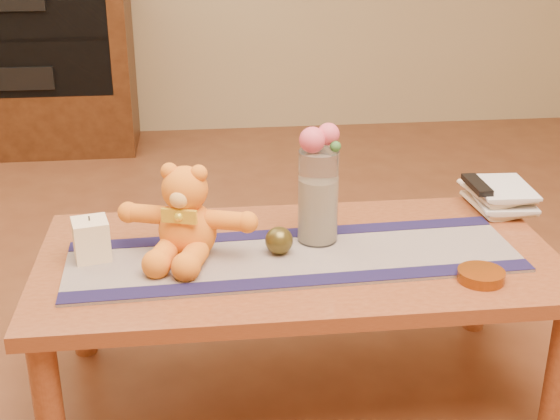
{
  "coord_description": "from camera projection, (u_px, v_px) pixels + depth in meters",
  "views": [
    {
      "loc": [
        -0.26,
        -1.83,
        1.34
      ],
      "look_at": [
        -0.05,
        0.0,
        0.58
      ],
      "focal_mm": 48.47,
      "sensor_mm": 36.0,
      "label": 1
    }
  ],
  "objects": [
    {
      "name": "table_leg_bl",
      "position": [
        80.0,
        294.0,
        2.34
      ],
      "size": [
        0.07,
        0.07,
        0.41
      ],
      "primitive_type": "cylinder",
      "color": "brown",
      "rests_on": "floor"
    },
    {
      "name": "floor",
      "position": [
        297.0,
        391.0,
        2.22
      ],
      "size": [
        5.5,
        5.5,
        0.0
      ],
      "primitive_type": "plane",
      "color": "brown",
      "rests_on": "ground"
    },
    {
      "name": "candle_wick",
      "position": [
        89.0,
        218.0,
        1.96
      ],
      "size": [
        0.0,
        0.0,
        0.01
      ],
      "primitive_type": "cylinder",
      "rotation": [
        0.0,
        0.0,
        0.23
      ],
      "color": "black",
      "rests_on": "pillar_candle"
    },
    {
      "name": "pillar_candle",
      "position": [
        91.0,
        239.0,
        1.98
      ],
      "size": [
        0.11,
        0.11,
        0.11
      ],
      "primitive_type": "cube",
      "rotation": [
        0.0,
        0.0,
        0.23
      ],
      "color": "#FFE9BB",
      "rests_on": "persian_runner"
    },
    {
      "name": "book_top",
      "position": [
        477.0,
        189.0,
        2.31
      ],
      "size": [
        0.18,
        0.23,
        0.02
      ],
      "primitive_type": "imported",
      "rotation": [
        0.0,
        0.0,
        -0.05
      ],
      "color": "beige",
      "rests_on": "book_upper"
    },
    {
      "name": "cabinet_cavity",
      "position": [
        9.0,
        40.0,
        3.9
      ],
      "size": [
        1.02,
        0.03,
        0.61
      ],
      "primitive_type": "cube",
      "color": "black",
      "rests_on": "media_cabinet"
    },
    {
      "name": "runner_border_near",
      "position": [
        304.0,
        281.0,
        1.88
      ],
      "size": [
        1.2,
        0.1,
        0.0
      ],
      "primitive_type": "cube",
      "rotation": [
        0.0,
        0.0,
        0.04
      ],
      "color": "#161237",
      "rests_on": "persian_runner"
    },
    {
      "name": "glass_vase",
      "position": [
        318.0,
        197.0,
        2.06
      ],
      "size": [
        0.11,
        0.11,
        0.26
      ],
      "primitive_type": "cylinder",
      "color": "silver",
      "rests_on": "persian_runner"
    },
    {
      "name": "persian_runner",
      "position": [
        294.0,
        257.0,
        2.02
      ],
      "size": [
        1.21,
        0.39,
        0.01
      ],
      "primitive_type": "cube",
      "rotation": [
        0.0,
        0.0,
        0.04
      ],
      "color": "#1F1B4D",
      "rests_on": "coffee_table_top"
    },
    {
      "name": "amber_dish",
      "position": [
        481.0,
        276.0,
        1.9
      ],
      "size": [
        0.13,
        0.13,
        0.03
      ],
      "primitive_type": "cylinder",
      "rotation": [
        0.0,
        0.0,
        -0.06
      ],
      "color": "#BF5914",
      "rests_on": "coffee_table_top"
    },
    {
      "name": "blue_flower_back",
      "position": [
        321.0,
        137.0,
        2.03
      ],
      "size": [
        0.04,
        0.04,
        0.04
      ],
      "primitive_type": "sphere",
      "color": "#4D68A7",
      "rests_on": "glass_vase"
    },
    {
      "name": "tv_remote",
      "position": [
        477.0,
        185.0,
        2.29
      ],
      "size": [
        0.05,
        0.16,
        0.02
      ],
      "primitive_type": "cube",
      "rotation": [
        0.0,
        0.0,
        0.0
      ],
      "color": "black",
      "rests_on": "book_top"
    },
    {
      "name": "leaf_sprig",
      "position": [
        335.0,
        146.0,
        1.99
      ],
      "size": [
        0.03,
        0.03,
        0.03
      ],
      "primitive_type": "sphere",
      "color": "#33662D",
      "rests_on": "glass_vase"
    },
    {
      "name": "table_leg_br",
      "position": [
        479.0,
        272.0,
        2.47
      ],
      "size": [
        0.07,
        0.07,
        0.41
      ],
      "primitive_type": "cylinder",
      "color": "brown",
      "rests_on": "floor"
    },
    {
      "name": "teddy_bear",
      "position": [
        187.0,
        212.0,
        1.98
      ],
      "size": [
        0.43,
        0.39,
        0.24
      ],
      "primitive_type": null,
      "rotation": [
        0.0,
        0.0,
        -0.32
      ],
      "color": "orange",
      "rests_on": "persian_runner"
    },
    {
      "name": "rose_left",
      "position": [
        312.0,
        140.0,
        1.98
      ],
      "size": [
        0.07,
        0.07,
        0.07
      ],
      "primitive_type": "sphere",
      "color": "#D54B60",
      "rests_on": "glass_vase"
    },
    {
      "name": "book_upper",
      "position": [
        472.0,
        194.0,
        2.32
      ],
      "size": [
        0.19,
        0.24,
        0.02
      ],
      "primitive_type": "imported",
      "rotation": [
        0.0,
        0.0,
        0.11
      ],
      "color": "beige",
      "rests_on": "book_lower"
    },
    {
      "name": "media_cabinet",
      "position": [
        20.0,
        53.0,
        4.15
      ],
      "size": [
        1.2,
        0.5,
        1.1
      ],
      "primitive_type": "cube",
      "color": "black",
      "rests_on": "floor"
    },
    {
      "name": "stereo_lower",
      "position": [
        18.0,
        74.0,
        4.07
      ],
      "size": [
        0.42,
        0.28,
        0.12
      ],
      "primitive_type": "cube",
      "color": "black",
      "rests_on": "media_cabinet"
    },
    {
      "name": "coffee_table_top",
      "position": [
        298.0,
        260.0,
        2.05
      ],
      "size": [
        1.4,
        0.7,
        0.04
      ],
      "primitive_type": "cube",
      "color": "brown",
      "rests_on": "floor"
    },
    {
      "name": "table_leg_fr",
      "position": [
        559.0,
        375.0,
        1.94
      ],
      "size": [
        0.07,
        0.07,
        0.41
      ],
      "primitive_type": "cylinder",
      "color": "brown",
      "rests_on": "floor"
    },
    {
      "name": "book_bottom",
      "position": [
        473.0,
        206.0,
        2.33
      ],
      "size": [
        0.18,
        0.23,
        0.02
      ],
      "primitive_type": "imported",
      "rotation": [
        0.0,
        0.0,
        0.05
      ],
      "color": "beige",
      "rests_on": "coffee_table_top"
    },
    {
      "name": "cabinet_shelf",
      "position": [
        12.0,
        37.0,
        3.97
      ],
      "size": [
        1.02,
        0.2,
        0.02
      ],
      "primitive_type": "cube",
      "color": "black",
      "rests_on": "media_cabinet"
    },
    {
      "name": "blue_flower_side",
      "position": [
        307.0,
        142.0,
        2.02
      ],
      "size": [
        0.04,
        0.04,
        0.04
      ],
      "primitive_type": "sphere",
      "color": "#4D68A7",
      "rests_on": "glass_vase"
    },
    {
      "name": "potpourri_fill",
      "position": [
        318.0,
        210.0,
        2.07
      ],
      "size": [
        0.09,
        0.09,
        0.18
      ],
      "primitive_type": "cylinder",
      "color": "beige",
      "rests_on": "glass_vase"
    },
    {
      "name": "table_leg_fl",
      "position": [
        49.0,
        412.0,
        1.81
      ],
      "size": [
        0.07,
        0.07,
        0.41
      ],
      "primitive_type": "cylinder",
      "color": "brown",
      "rests_on": "floor"
    },
    {
      "name": "runner_border_far",
      "position": [
        286.0,
        233.0,
        2.15
      ],
      "size": [
        1.2,
        0.1,
        0.0
      ],
      "primitive_type": "cube",
      "rotation": [
        0.0,
        0.0,
        0.04
      ],
      "color": "#161237",
      "rests_on": "persian_runner"
    },
    {
      "name": "book_lower",
      "position": [
        476.0,
        201.0,
        2.32
      ],
      "size": [
        0.18,
        0.24,
        0.02
      ],
      "primitive_type": "imported",
      "rotation": [
        0.0,
        0.0,
        -0.09
      ],
      "color": "beige",
      "rests_on": "book_bottom"
    },
    {
      "name": "rose_right",
      "position": [
        328.0,
        134.0,
        2.0
      ],
      "size": [
        0.06,
        0.06,
        0.06
      ],
      "primitive_type": "sphere",
      "color": "#D54B60",
      "rests_on": "glass_vase"
    },
    {
      "name": "bronze_ball",
      "position": [
        279.0,
        241.0,
        2.01
      ],
      "size": [
        0.09,
        0.09,
        0.08
      ],
      "primitive_type": "sphere",
      "rotation": [
        0.0,
        0.0,
        -0.28
      ],
      "color": "#463D17",
      "rests_on": "persian_runner"
    }
  ]
}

